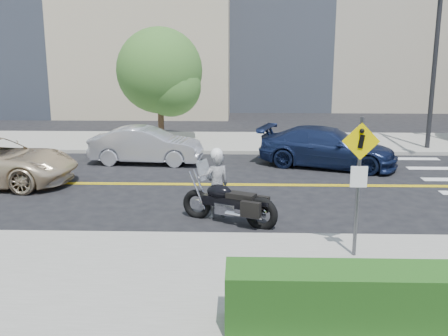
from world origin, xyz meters
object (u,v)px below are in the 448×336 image
object	(u,v)px
motorcycle	(229,193)
parked_car_blue	(327,147)
motorcyclist	(217,183)
parked_car_silver	(146,145)
pedestrian_sign	(359,174)

from	to	relation	value
motorcycle	parked_car_blue	distance (m)	7.57
motorcyclist	parked_car_silver	distance (m)	7.34
parked_car_blue	motorcycle	bearing A→B (deg)	170.63
motorcycle	parked_car_blue	bearing A→B (deg)	86.12
pedestrian_sign	parked_car_blue	world-z (taller)	pedestrian_sign
pedestrian_sign	motorcyclist	size ratio (longest dim) A/B	1.55
motorcyclist	parked_car_blue	distance (m)	7.42
parked_car_blue	motorcyclist	bearing A→B (deg)	166.91
pedestrian_sign	parked_car_silver	xyz separation A→B (m)	(-6.16, 9.51, -1.24)
pedestrian_sign	motorcyclist	xyz separation A→B (m)	(-3.09, 2.85, -1.00)
pedestrian_sign	motorcycle	size ratio (longest dim) A/B	1.14
motorcyclist	parked_car_blue	size ratio (longest dim) A/B	0.37
motorcycle	motorcyclist	bearing A→B (deg)	156.70
pedestrian_sign	motorcyclist	bearing A→B (deg)	137.36
motorcyclist	parked_car_blue	world-z (taller)	motorcyclist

